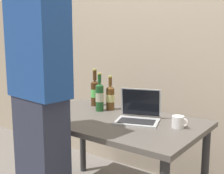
# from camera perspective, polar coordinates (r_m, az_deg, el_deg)

# --- Properties ---
(desk) EXTENTS (1.38, 0.82, 0.74)m
(desk) POSITION_cam_1_polar(r_m,az_deg,el_deg) (2.37, 0.05, -8.09)
(desk) COLOR #56514C
(desk) RESTS_ON ground
(laptop) EXTENTS (0.39, 0.36, 0.24)m
(laptop) POSITION_cam_1_polar(r_m,az_deg,el_deg) (2.29, 5.07, -5.10)
(laptop) COLOR #B7BABC
(laptop) RESTS_ON desk
(beer_bottle_dark) EXTENTS (0.07, 0.07, 0.30)m
(beer_bottle_dark) POSITION_cam_1_polar(r_m,az_deg,el_deg) (2.59, -0.33, -1.90)
(beer_bottle_dark) COLOR brown
(beer_bottle_dark) RESTS_ON desk
(beer_bottle_brown) EXTENTS (0.07, 0.07, 0.34)m
(beer_bottle_brown) POSITION_cam_1_polar(r_m,az_deg,el_deg) (2.75, -3.29, -0.89)
(beer_bottle_brown) COLOR #472B14
(beer_bottle_brown) RESTS_ON desk
(beer_bottle_amber) EXTENTS (0.07, 0.07, 0.33)m
(beer_bottle_amber) POSITION_cam_1_polar(r_m,az_deg,el_deg) (2.55, -2.38, -1.72)
(beer_bottle_amber) COLOR #1E5123
(beer_bottle_amber) RESTS_ON desk
(person_figure) EXTENTS (0.44, 0.31, 1.85)m
(person_figure) POSITION_cam_1_polar(r_m,az_deg,el_deg) (1.98, -13.54, -3.28)
(person_figure) COLOR #2D3347
(person_figure) RESTS_ON ground
(coffee_mug) EXTENTS (0.12, 0.09, 0.08)m
(coffee_mug) POSITION_cam_1_polar(r_m,az_deg,el_deg) (2.16, 12.52, -6.51)
(coffee_mug) COLOR white
(coffee_mug) RESTS_ON desk
(back_wall) EXTENTS (6.00, 0.10, 2.60)m
(back_wall) POSITION_cam_1_polar(r_m,az_deg,el_deg) (2.92, 9.23, 8.04)
(back_wall) COLOR tan
(back_wall) RESTS_ON ground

